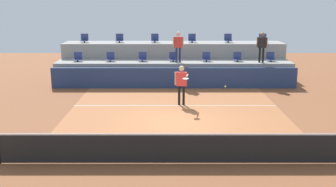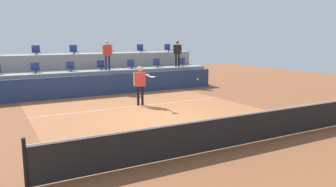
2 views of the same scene
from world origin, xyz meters
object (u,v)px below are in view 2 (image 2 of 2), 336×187
Objects in this scene: stadium_chair_lower_mid_right at (131,65)px; tennis_ball at (198,79)px; stadium_chair_upper_mid_right at (109,50)px; spectator_leaning_on_rail at (107,52)px; tennis_player at (140,81)px; stadium_chair_lower_far_right at (182,63)px; stadium_chair_upper_mid_left at (74,50)px; stadium_chair_lower_mid_left at (71,67)px; stadium_chair_upper_left at (36,51)px; spectator_in_white at (177,51)px; stadium_chair_lower_left at (35,69)px; stadium_chair_upper_far_right at (168,48)px; stadium_chair_upper_right at (141,49)px; stadium_chair_lower_center at (101,66)px; stadium_chair_lower_right at (157,64)px.

stadium_chair_lower_mid_right reaches higher than tennis_ball.
spectator_leaning_on_rail reaches higher than stadium_chair_upper_mid_right.
stadium_chair_lower_far_right is at bearing 42.73° from tennis_player.
tennis_player is (1.38, -6.50, -1.22)m from stadium_chair_upper_mid_left.
stadium_chair_upper_mid_right reaches higher than tennis_player.
stadium_chair_lower_mid_left is 1.00× the size of stadium_chair_upper_left.
stadium_chair_lower_far_right is 0.32× the size of spectator_in_white.
stadium_chair_lower_left is 7.65× the size of tennis_ball.
spectator_in_white is (4.48, 4.32, 1.13)m from tennis_player.
stadium_chair_upper_left and stadium_chair_upper_far_right have the same top height.
stadium_chair_upper_right is 2.66m from spectator_in_white.
stadium_chair_upper_left reaches higher than stadium_chair_lower_center.
spectator_in_white is (1.23, -0.38, 0.76)m from stadium_chair_lower_right.
stadium_chair_upper_mid_left is 2.56m from spectator_leaning_on_rail.
stadium_chair_upper_mid_right is 8.75m from tennis_ball.
stadium_chair_lower_center and stadium_chair_lower_mid_right have the same top height.
stadium_chair_upper_mid_left is 6.76m from tennis_player.
stadium_chair_lower_mid_left is at bearing -160.12° from stadium_chair_upper_right.
stadium_chair_upper_mid_left is (2.42, 1.80, 0.85)m from stadium_chair_lower_left.
stadium_chair_upper_mid_left is at bearing 121.41° from spectator_leaning_on_rail.
tennis_player is (2.01, -4.70, -0.37)m from stadium_chair_lower_mid_left.
stadium_chair_upper_far_right is at bearing 52.30° from tennis_player.
stadium_chair_lower_right is at bearing -21.22° from stadium_chair_upper_mid_left.
stadium_chair_lower_mid_left is 1.00× the size of stadium_chair_upper_far_right.
stadium_chair_upper_far_right is (1.77, 1.80, 0.85)m from stadium_chair_lower_right.
stadium_chair_lower_center is 2.26m from stadium_chair_upper_mid_left.
stadium_chair_lower_mid_left is 6.55m from spectator_in_white.
stadium_chair_lower_mid_right is 1.81m from spectator_leaning_on_rail.
stadium_chair_lower_center is (1.70, 0.00, 0.00)m from stadium_chair_lower_mid_left.
spectator_leaning_on_rail reaches higher than stadium_chair_upper_far_right.
stadium_chair_upper_mid_right is 0.32× the size of spectator_in_white.
stadium_chair_lower_far_right is (5.40, 0.00, 0.00)m from stadium_chair_lower_center.
stadium_chair_lower_mid_right is at bearing 71.95° from tennis_player.
stadium_chair_upper_right is 3.72m from spectator_leaning_on_rail.
stadium_chair_upper_mid_right is 2.35m from spectator_leaning_on_rail.
stadium_chair_upper_right is 2.06m from stadium_chair_upper_far_right.
stadium_chair_upper_mid_left is 1.00× the size of stadium_chair_upper_far_right.
stadium_chair_upper_left is 4.31m from stadium_chair_upper_mid_right.
spectator_in_white reaches higher than tennis_ball.
spectator_in_white reaches higher than stadium_chair_lower_right.
stadium_chair_lower_mid_left is 5.26m from stadium_chair_lower_right.
stadium_chair_lower_far_right is (1.84, 0.00, 0.00)m from stadium_chair_lower_right.
tennis_player reaches higher than stadium_chair_lower_mid_right.
stadium_chair_upper_left is 1.00× the size of stadium_chair_upper_far_right.
stadium_chair_lower_mid_left is 7.77m from tennis_ball.
stadium_chair_upper_left reaches higher than stadium_chair_lower_mid_right.
stadium_chair_upper_left reaches higher than stadium_chair_lower_right.
stadium_chair_lower_right is 1.00× the size of stadium_chair_upper_mid_right.
stadium_chair_lower_left is 5.04m from stadium_chair_upper_mid_right.
stadium_chair_lower_far_right is at bearing -15.54° from stadium_chair_upper_mid_left.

